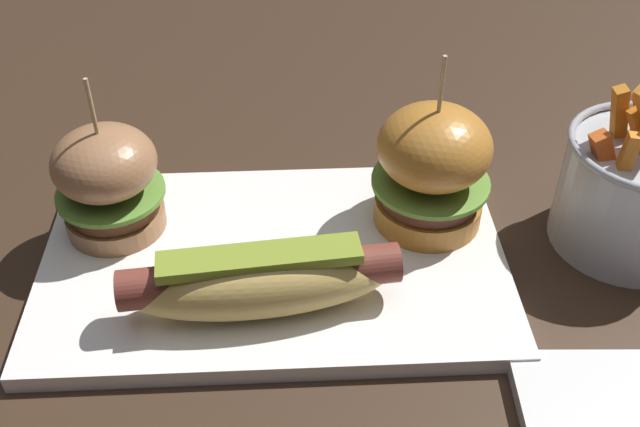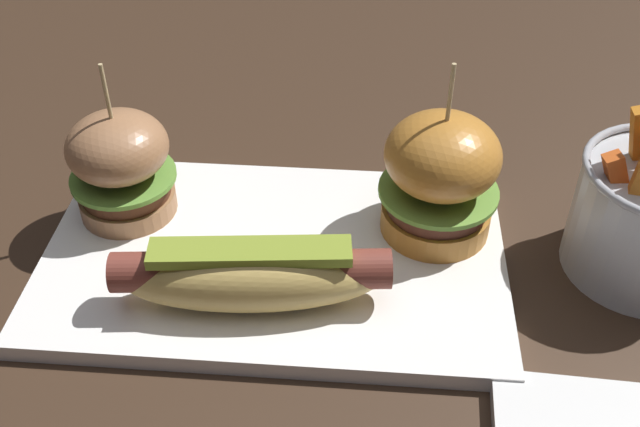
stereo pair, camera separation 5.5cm
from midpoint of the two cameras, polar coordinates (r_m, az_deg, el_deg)
name	(u,v)px [view 2 (the right image)]	position (r m, az deg, el deg)	size (l,w,h in m)	color
ground_plane	(275,264)	(0.59, -0.75, -3.98)	(3.00, 3.00, 0.00)	#382619
platter_main	(275,258)	(0.59, -0.76, -3.48)	(0.36, 0.22, 0.01)	white
hot_dog	(252,274)	(0.53, -2.19, -4.73)	(0.20, 0.07, 0.05)	#D8B45E
slider_left	(121,165)	(0.61, -12.33, 3.52)	(0.08, 0.08, 0.13)	#9F6D48
slider_right	(440,176)	(0.58, 11.79, 2.71)	(0.09, 0.09, 0.15)	#BE792D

